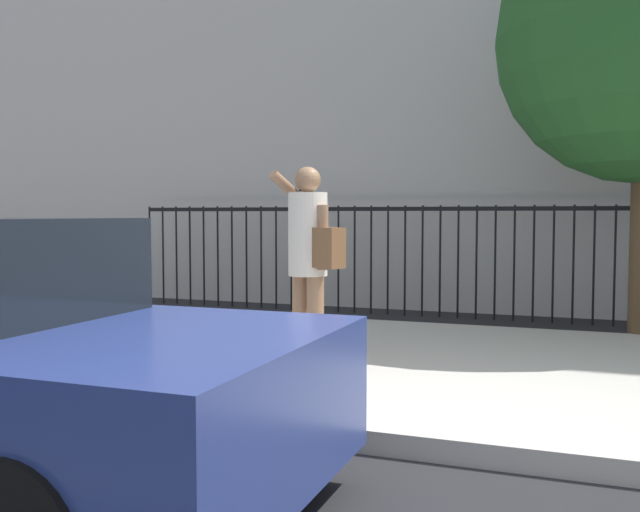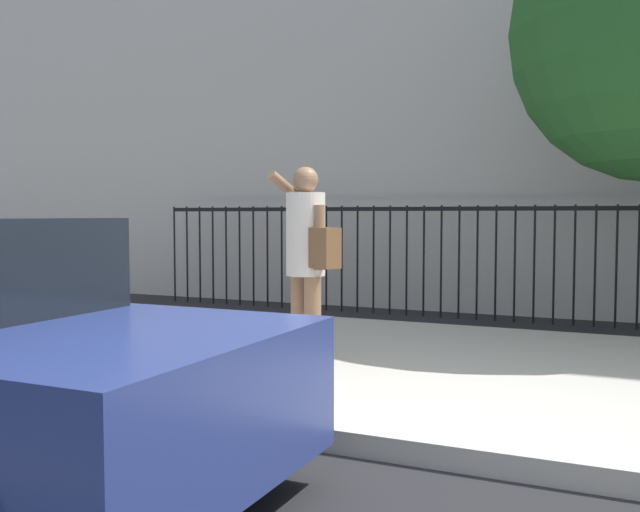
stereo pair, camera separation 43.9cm
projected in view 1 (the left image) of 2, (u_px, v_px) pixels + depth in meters
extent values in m
plane|color=black|center=(441.00, 464.00, 4.15)|extent=(60.00, 60.00, 0.00)
cube|color=#B2ADA3|center=(489.00, 373.00, 6.20)|extent=(28.00, 4.40, 0.15)
cube|color=black|center=(525.00, 209.00, 9.57)|extent=(12.00, 0.04, 0.06)
cylinder|color=black|center=(150.00, 255.00, 11.72)|extent=(0.03, 0.03, 1.60)
cylinder|color=black|center=(163.00, 255.00, 11.63)|extent=(0.03, 0.03, 1.60)
cylinder|color=black|center=(176.00, 255.00, 11.54)|extent=(0.03, 0.03, 1.60)
cylinder|color=black|center=(190.00, 256.00, 11.45)|extent=(0.03, 0.03, 1.60)
cylinder|color=black|center=(204.00, 256.00, 11.36)|extent=(0.03, 0.03, 1.60)
cylinder|color=black|center=(218.00, 256.00, 11.27)|extent=(0.03, 0.03, 1.60)
cylinder|color=black|center=(232.00, 257.00, 11.18)|extent=(0.03, 0.03, 1.60)
cylinder|color=black|center=(246.00, 257.00, 11.09)|extent=(0.03, 0.03, 1.60)
cylinder|color=black|center=(261.00, 257.00, 11.00)|extent=(0.03, 0.03, 1.60)
cylinder|color=black|center=(276.00, 258.00, 10.91)|extent=(0.03, 0.03, 1.60)
cylinder|color=black|center=(291.00, 258.00, 10.82)|extent=(0.03, 0.03, 1.60)
cylinder|color=black|center=(307.00, 258.00, 10.73)|extent=(0.03, 0.03, 1.60)
cylinder|color=black|center=(322.00, 259.00, 10.64)|extent=(0.03, 0.03, 1.60)
cylinder|color=black|center=(338.00, 259.00, 10.56)|extent=(0.03, 0.03, 1.60)
cylinder|color=black|center=(355.00, 260.00, 10.47)|extent=(0.03, 0.03, 1.60)
cylinder|color=black|center=(371.00, 260.00, 10.38)|extent=(0.03, 0.03, 1.60)
cylinder|color=black|center=(388.00, 260.00, 10.29)|extent=(0.03, 0.03, 1.60)
cylinder|color=black|center=(405.00, 261.00, 10.20)|extent=(0.03, 0.03, 1.60)
cylinder|color=black|center=(422.00, 261.00, 10.11)|extent=(0.03, 0.03, 1.60)
cylinder|color=black|center=(440.00, 262.00, 10.02)|extent=(0.03, 0.03, 1.60)
cylinder|color=black|center=(458.00, 262.00, 9.93)|extent=(0.03, 0.03, 1.60)
cylinder|color=black|center=(476.00, 262.00, 9.84)|extent=(0.03, 0.03, 1.60)
cylinder|color=black|center=(495.00, 263.00, 9.75)|extent=(0.03, 0.03, 1.60)
cylinder|color=black|center=(514.00, 263.00, 9.66)|extent=(0.03, 0.03, 1.60)
cylinder|color=black|center=(533.00, 264.00, 9.57)|extent=(0.03, 0.03, 1.60)
cylinder|color=black|center=(553.00, 264.00, 9.48)|extent=(0.03, 0.03, 1.60)
cylinder|color=black|center=(573.00, 265.00, 9.39)|extent=(0.03, 0.03, 1.60)
cylinder|color=black|center=(594.00, 265.00, 9.30)|extent=(0.03, 0.03, 1.60)
cylinder|color=black|center=(615.00, 266.00, 9.21)|extent=(0.03, 0.03, 1.60)
cylinder|color=black|center=(636.00, 266.00, 9.12)|extent=(0.03, 0.03, 1.60)
cylinder|color=black|center=(237.00, 415.00, 4.03)|extent=(0.64, 0.22, 0.64)
cylinder|color=#936B4C|center=(301.00, 319.00, 6.22)|extent=(0.15, 0.15, 0.79)
cylinder|color=#936B4C|center=(315.00, 322.00, 6.07)|extent=(0.15, 0.15, 0.79)
cylinder|color=silver|center=(308.00, 234.00, 6.10)|extent=(0.46, 0.46, 0.72)
sphere|color=#936B4C|center=(308.00, 180.00, 6.07)|extent=(0.22, 0.22, 0.22)
cylinder|color=#936B4C|center=(293.00, 193.00, 6.23)|extent=(0.32, 0.48, 0.39)
cylinder|color=#936B4C|center=(323.00, 237.00, 5.95)|extent=(0.09, 0.09, 0.55)
cube|color=black|center=(302.00, 183.00, 6.22)|extent=(0.07, 0.04, 0.15)
cube|color=brown|center=(328.00, 248.00, 5.91)|extent=(0.32, 0.27, 0.34)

